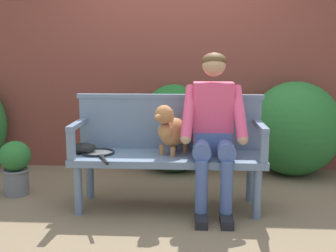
{
  "coord_description": "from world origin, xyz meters",
  "views": [
    {
      "loc": [
        0.2,
        -3.53,
        1.34
      ],
      "look_at": [
        0.0,
        0.0,
        0.73
      ],
      "focal_mm": 44.84,
      "sensor_mm": 36.0,
      "label": 1
    }
  ],
  "objects_px": {
    "garden_bench": "(168,161)",
    "potted_plant": "(15,165)",
    "tennis_racket": "(99,153)",
    "dog_on_bench": "(171,129)",
    "baseball_glove": "(84,148)",
    "person_seated": "(213,125)"
  },
  "relations": [
    {
      "from": "dog_on_bench",
      "to": "baseball_glove",
      "type": "xyz_separation_m",
      "value": [
        -0.77,
        0.0,
        -0.17
      ]
    },
    {
      "from": "person_seated",
      "to": "baseball_glove",
      "type": "bearing_deg",
      "value": 178.53
    },
    {
      "from": "tennis_racket",
      "to": "potted_plant",
      "type": "bearing_deg",
      "value": 161.97
    },
    {
      "from": "baseball_glove",
      "to": "tennis_racket",
      "type": "bearing_deg",
      "value": -26.5
    },
    {
      "from": "dog_on_bench",
      "to": "tennis_racket",
      "type": "bearing_deg",
      "value": -176.54
    },
    {
      "from": "person_seated",
      "to": "potted_plant",
      "type": "relative_size",
      "value": 2.57
    },
    {
      "from": "dog_on_bench",
      "to": "potted_plant",
      "type": "bearing_deg",
      "value": 170.7
    },
    {
      "from": "dog_on_bench",
      "to": "tennis_racket",
      "type": "distance_m",
      "value": 0.66
    },
    {
      "from": "garden_bench",
      "to": "potted_plant",
      "type": "distance_m",
      "value": 1.5
    },
    {
      "from": "garden_bench",
      "to": "baseball_glove",
      "type": "bearing_deg",
      "value": 179.21
    },
    {
      "from": "dog_on_bench",
      "to": "tennis_racket",
      "type": "height_order",
      "value": "dog_on_bench"
    },
    {
      "from": "garden_bench",
      "to": "tennis_racket",
      "type": "bearing_deg",
      "value": -177.25
    },
    {
      "from": "person_seated",
      "to": "potted_plant",
      "type": "distance_m",
      "value": 1.93
    },
    {
      "from": "person_seated",
      "to": "dog_on_bench",
      "type": "bearing_deg",
      "value": 175.57
    },
    {
      "from": "baseball_glove",
      "to": "potted_plant",
      "type": "xyz_separation_m",
      "value": [
        -0.73,
        0.24,
        -0.23
      ]
    },
    {
      "from": "garden_bench",
      "to": "potted_plant",
      "type": "xyz_separation_m",
      "value": [
        -1.47,
        0.25,
        -0.12
      ]
    },
    {
      "from": "tennis_racket",
      "to": "potted_plant",
      "type": "relative_size",
      "value": 1.1
    },
    {
      "from": "dog_on_bench",
      "to": "baseball_glove",
      "type": "height_order",
      "value": "dog_on_bench"
    },
    {
      "from": "person_seated",
      "to": "tennis_racket",
      "type": "xyz_separation_m",
      "value": [
        -0.99,
        -0.01,
        -0.26
      ]
    },
    {
      "from": "garden_bench",
      "to": "baseball_glove",
      "type": "xyz_separation_m",
      "value": [
        -0.74,
        0.01,
        0.11
      ]
    },
    {
      "from": "tennis_racket",
      "to": "baseball_glove",
      "type": "distance_m",
      "value": 0.15
    },
    {
      "from": "dog_on_bench",
      "to": "baseball_glove",
      "type": "distance_m",
      "value": 0.79
    }
  ]
}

